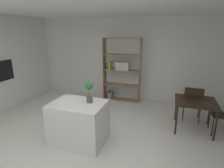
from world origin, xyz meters
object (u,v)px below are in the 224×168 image
dining_chair_far (193,101)px  kitchen_island (79,123)px  potted_plant_on_island (89,91)px  open_bookshelf (121,70)px  built_in_oven (4,71)px  dining_table (195,104)px

dining_chair_far → kitchen_island: bearing=40.1°
potted_plant_on_island → open_bookshelf: bearing=91.5°
open_bookshelf → potted_plant_on_island: bearing=-88.5°
potted_plant_on_island → kitchen_island: bearing=-152.1°
open_bookshelf → dining_chair_far: 2.43m
potted_plant_on_island → open_bookshelf: open_bookshelf is taller
kitchen_island → dining_chair_far: size_ratio=1.18×
built_in_oven → dining_chair_far: size_ratio=0.63×
built_in_oven → dining_table: built_in_oven is taller
kitchen_island → potted_plant_on_island: (0.22, 0.12, 0.69)m
dining_table → open_bookshelf: bearing=147.9°
built_in_oven → open_bookshelf: size_ratio=0.28×
potted_plant_on_island → open_bookshelf: (-0.07, 2.57, -0.11)m
open_bookshelf → dining_table: 2.63m
potted_plant_on_island → dining_chair_far: size_ratio=0.46×
kitchen_island → built_in_oven: bearing=164.6°
open_bookshelf → built_in_oven: bearing=-146.2°
dining_table → built_in_oven: bearing=-173.9°
open_bookshelf → dining_table: (2.21, -1.38, -0.38)m
built_in_oven → kitchen_island: bearing=-15.4°
open_bookshelf → kitchen_island: bearing=-93.2°
dining_table → dining_chair_far: size_ratio=0.98×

